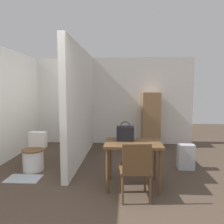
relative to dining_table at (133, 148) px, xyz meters
The scene contains 9 objects.
wall_back 3.07m from the dining_table, 103.86° to the left, with size 5.04×0.12×2.50m.
partition_wall 1.89m from the dining_table, 129.15° to the left, with size 0.12×2.94×2.50m.
dining_table is the anchor object (origin of this frame).
wooden_chair 0.50m from the dining_table, 87.67° to the right, with size 0.48×0.48×0.86m.
toilet 2.07m from the dining_table, 162.00° to the left, with size 0.42×0.57×0.72m.
handbag 0.28m from the dining_table, 144.84° to the left, with size 0.28×0.18×0.32m.
wooden_cabinet 2.67m from the dining_table, 77.46° to the left, with size 0.49×0.49×1.51m.
bath_mat 2.04m from the dining_table, behind, with size 0.60×0.39×0.01m.
space_heater 1.41m from the dining_table, 37.31° to the left, with size 0.32×0.19×0.50m.
Camera 1 is at (0.60, -2.22, 1.59)m, focal length 35.00 mm.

